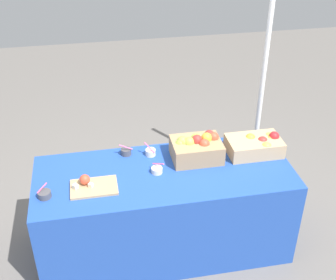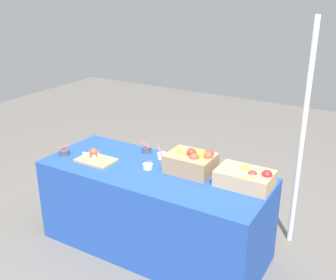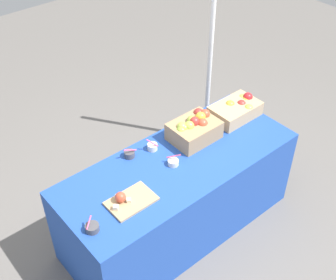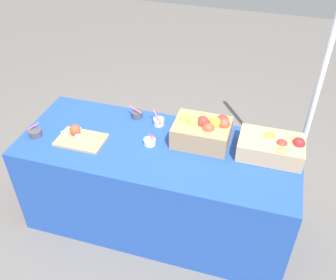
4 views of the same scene
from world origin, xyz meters
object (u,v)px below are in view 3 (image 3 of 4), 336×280
at_px(apple_crate_middle, 194,129).
at_px(cutting_board_front, 128,200).
at_px(apple_crate_left, 236,109).
at_px(sample_bowl_mid, 152,147).
at_px(sample_bowl_far, 173,162).
at_px(tent_pole, 210,56).
at_px(sample_bowl_near, 92,228).
at_px(sample_bowl_extra, 129,154).

bearing_deg(apple_crate_middle, cutting_board_front, -164.44).
bearing_deg(apple_crate_left, sample_bowl_mid, 172.16).
relative_size(apple_crate_left, sample_bowl_far, 4.36).
height_order(cutting_board_front, sample_bowl_far, sample_bowl_far).
distance_m(apple_crate_middle, tent_pole, 0.93).
xyz_separation_m(sample_bowl_mid, sample_bowl_far, (0.01, -0.23, -0.00)).
relative_size(cutting_board_front, sample_bowl_far, 3.43).
distance_m(sample_bowl_near, sample_bowl_mid, 0.87).
bearing_deg(sample_bowl_far, sample_bowl_extra, 124.95).
xyz_separation_m(sample_bowl_extra, tent_pole, (1.24, 0.42, 0.21)).
relative_size(sample_bowl_mid, tent_pole, 0.06).
relative_size(apple_crate_middle, sample_bowl_far, 3.93).
bearing_deg(tent_pole, apple_crate_left, -112.86).
bearing_deg(apple_crate_middle, apple_crate_left, -1.39).
xyz_separation_m(apple_crate_middle, sample_bowl_mid, (-0.34, 0.10, -0.07)).
bearing_deg(apple_crate_middle, sample_bowl_extra, 164.39).
bearing_deg(cutting_board_front, sample_bowl_far, 10.70).
xyz_separation_m(apple_crate_middle, sample_bowl_extra, (-0.52, 0.15, -0.07)).
xyz_separation_m(apple_crate_middle, sample_bowl_far, (-0.33, -0.13, -0.07)).
xyz_separation_m(cutting_board_front, tent_pole, (1.53, 0.79, 0.21)).
bearing_deg(tent_pole, apple_crate_middle, -141.74).
distance_m(apple_crate_left, apple_crate_middle, 0.48).
distance_m(cutting_board_front, sample_bowl_mid, 0.57).
bearing_deg(cutting_board_front, tent_pole, 27.44).
relative_size(sample_bowl_mid, sample_bowl_extra, 1.11).
relative_size(apple_crate_middle, sample_bowl_extra, 3.58).
bearing_deg(cutting_board_front, apple_crate_middle, 15.56).
xyz_separation_m(cutting_board_front, sample_bowl_extra, (0.28, 0.37, 0.01)).
bearing_deg(tent_pole, sample_bowl_far, -146.16).
distance_m(sample_bowl_extra, tent_pole, 1.33).
bearing_deg(sample_bowl_extra, sample_bowl_far, -55.05).
xyz_separation_m(sample_bowl_far, tent_pole, (1.05, 0.70, 0.21)).
distance_m(cutting_board_front, sample_bowl_far, 0.49).
height_order(apple_crate_left, sample_bowl_far, apple_crate_left).
relative_size(cutting_board_front, tent_pole, 0.17).
height_order(apple_crate_left, tent_pole, tent_pole).
height_order(apple_crate_left, sample_bowl_extra, apple_crate_left).
xyz_separation_m(apple_crate_left, sample_bowl_extra, (-1.00, 0.16, -0.04)).
height_order(sample_bowl_extra, tent_pole, tent_pole).
bearing_deg(sample_bowl_mid, sample_bowl_near, -154.62).
bearing_deg(apple_crate_left, tent_pole, 67.14).
relative_size(apple_crate_middle, sample_bowl_near, 3.90).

